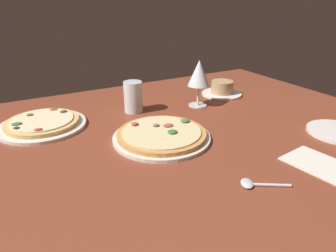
# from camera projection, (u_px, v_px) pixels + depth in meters

# --- Properties ---
(dining_table) EXTENTS (1.50, 1.10, 0.04)m
(dining_table) POSITION_uv_depth(u_px,v_px,m) (174.00, 137.00, 0.94)
(dining_table) COLOR brown
(dining_table) RESTS_ON ground
(pizza_main) EXTENTS (0.28, 0.28, 0.03)m
(pizza_main) POSITION_uv_depth(u_px,v_px,m) (162.00, 135.00, 0.88)
(pizza_main) COLOR silver
(pizza_main) RESTS_ON dining_table
(pizza_side) EXTENTS (0.27, 0.27, 0.03)m
(pizza_side) POSITION_uv_depth(u_px,v_px,m) (42.00, 123.00, 0.96)
(pizza_side) COLOR silver
(pizza_side) RESTS_ON dining_table
(ramekin_on_saucer) EXTENTS (0.17, 0.17, 0.06)m
(ramekin_on_saucer) POSITION_uv_depth(u_px,v_px,m) (222.00, 89.00, 1.26)
(ramekin_on_saucer) COLOR silver
(ramekin_on_saucer) RESTS_ON dining_table
(wine_glass_far) EXTENTS (0.08, 0.08, 0.17)m
(wine_glass_far) POSITION_uv_depth(u_px,v_px,m) (199.00, 75.00, 1.10)
(wine_glass_far) COLOR silver
(wine_glass_far) RESTS_ON dining_table
(water_glass) EXTENTS (0.07, 0.07, 0.11)m
(water_glass) POSITION_uv_depth(u_px,v_px,m) (133.00, 99.00, 1.07)
(water_glass) COLOR silver
(water_glass) RESTS_ON dining_table
(paper_menu) EXTENTS (0.14, 0.21, 0.00)m
(paper_menu) POSITION_uv_depth(u_px,v_px,m) (326.00, 167.00, 0.74)
(paper_menu) COLOR silver
(paper_menu) RESTS_ON dining_table
(spoon) EXTENTS (0.11, 0.08, 0.01)m
(spoon) POSITION_uv_depth(u_px,v_px,m) (253.00, 184.00, 0.67)
(spoon) COLOR silver
(spoon) RESTS_ON dining_table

